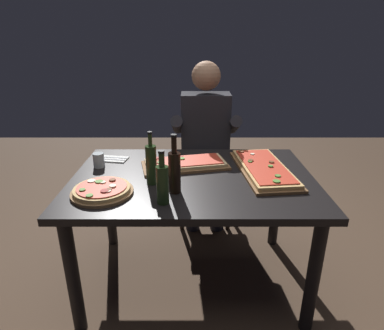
{
  "coord_description": "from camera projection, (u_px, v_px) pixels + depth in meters",
  "views": [
    {
      "loc": [
        -0.01,
        -1.75,
        1.51
      ],
      "look_at": [
        0.0,
        0.05,
        0.79
      ],
      "focal_mm": 30.6,
      "sensor_mm": 36.0,
      "label": 1
    }
  ],
  "objects": [
    {
      "name": "ground_plane",
      "position": [
        192.0,
        277.0,
        2.18
      ],
      "size": [
        6.4,
        6.4,
        0.0
      ],
      "primitive_type": "plane",
      "color": "#4C3828"
    },
    {
      "name": "dining_table",
      "position": [
        192.0,
        191.0,
        1.94
      ],
      "size": [
        1.4,
        0.96,
        0.74
      ],
      "color": "black",
      "rests_on": "ground_plane"
    },
    {
      "name": "pizza_rectangular_front",
      "position": [
        184.0,
        164.0,
        2.04
      ],
      "size": [
        0.57,
        0.35,
        0.05
      ],
      "color": "brown",
      "rests_on": "dining_table"
    },
    {
      "name": "pizza_rectangular_left",
      "position": [
        263.0,
        168.0,
        1.97
      ],
      "size": [
        0.34,
        0.66,
        0.05
      ],
      "color": "brown",
      "rests_on": "dining_table"
    },
    {
      "name": "pizza_round_far",
      "position": [
        101.0,
        190.0,
        1.69
      ],
      "size": [
        0.32,
        0.32,
        0.05
      ],
      "color": "olive",
      "rests_on": "dining_table"
    },
    {
      "name": "wine_bottle_dark",
      "position": [
        150.0,
        164.0,
        1.77
      ],
      "size": [
        0.06,
        0.06,
        0.3
      ],
      "color": "#233819",
      "rests_on": "dining_table"
    },
    {
      "name": "oil_bottle_amber",
      "position": [
        174.0,
        171.0,
        1.67
      ],
      "size": [
        0.06,
        0.06,
        0.31
      ],
      "color": "black",
      "rests_on": "dining_table"
    },
    {
      "name": "vinegar_bottle_green",
      "position": [
        162.0,
        183.0,
        1.57
      ],
      "size": [
        0.06,
        0.06,
        0.27
      ],
      "color": "#233819",
      "rests_on": "dining_table"
    },
    {
      "name": "tumbler_near_camera",
      "position": [
        98.0,
        161.0,
        2.03
      ],
      "size": [
        0.07,
        0.07,
        0.09
      ],
      "color": "silver",
      "rests_on": "dining_table"
    },
    {
      "name": "napkin_cutlery_set",
      "position": [
        113.0,
        159.0,
        2.16
      ],
      "size": [
        0.2,
        0.14,
        0.01
      ],
      "color": "white",
      "rests_on": "dining_table"
    },
    {
      "name": "diner_chair",
      "position": [
        204.0,
        163.0,
        2.8
      ],
      "size": [
        0.44,
        0.44,
        0.87
      ],
      "color": "black",
      "rests_on": "ground_plane"
    },
    {
      "name": "seated_diner",
      "position": [
        205.0,
        139.0,
        2.59
      ],
      "size": [
        0.53,
        0.41,
        1.33
      ],
      "color": "#23232D",
      "rests_on": "ground_plane"
    }
  ]
}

